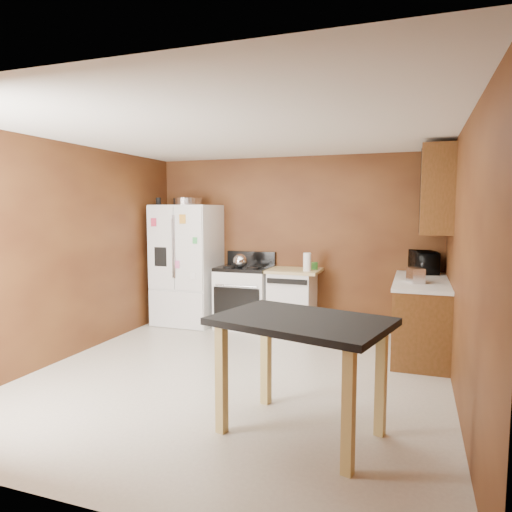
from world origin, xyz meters
The scene contains 18 objects.
floor centered at (0.00, 0.00, 0.00)m, with size 4.50×4.50×0.00m, color beige.
ceiling centered at (0.00, 0.00, 2.50)m, with size 4.50×4.50×0.00m, color white.
wall_back centered at (0.00, 2.25, 1.25)m, with size 4.20×4.20×0.00m, color brown.
wall_front centered at (0.00, -2.25, 1.25)m, with size 4.20×4.20×0.00m, color brown.
wall_left centered at (-2.10, 0.00, 1.25)m, with size 4.50×4.50×0.00m, color brown.
wall_right centered at (2.10, 0.00, 1.25)m, with size 4.50×4.50×0.00m, color brown.
roasting_pan centered at (-1.55, 1.90, 1.85)m, with size 0.43×0.43×0.11m, color silver.
pen_cup centered at (-1.98, 1.80, 1.86)m, with size 0.07×0.07×0.11m, color black.
kettle centered at (-0.64, 1.76, 1.00)m, with size 0.20×0.20×0.20m, color silver.
paper_towel centered at (0.32, 1.83, 1.02)m, with size 0.11×0.11×0.25m, color white.
green_canister centered at (0.38, 2.03, 0.94)m, with size 0.09×0.09×0.10m, color green.
toaster centered at (1.73, 1.20, 0.98)m, with size 0.14×0.23×0.17m, color silver.
microwave centered at (1.82, 2.07, 1.03)m, with size 0.48×0.33×0.27m, color black.
refrigerator centered at (-1.55, 1.86, 0.90)m, with size 0.90×0.80×1.80m.
gas_range centered at (-0.64, 1.92, 0.46)m, with size 0.76×0.68×1.10m.
dishwasher centered at (0.08, 1.95, 0.45)m, with size 0.78×0.63×0.89m.
right_cabinets centered at (1.84, 1.48, 0.91)m, with size 0.63×1.58×2.45m.
island centered at (0.92, -0.96, 0.77)m, with size 1.45×1.14×0.91m.
Camera 1 is at (1.71, -4.27, 1.73)m, focal length 32.00 mm.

